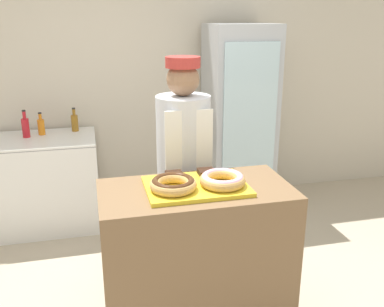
% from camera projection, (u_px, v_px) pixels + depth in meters
% --- Properties ---
extents(wall_back, '(8.00, 0.06, 2.70)m').
position_uv_depth(wall_back, '(145.00, 75.00, 4.32)').
color(wall_back, beige).
rests_on(wall_back, ground_plane).
extents(display_counter, '(1.12, 0.57, 0.98)m').
position_uv_depth(display_counter, '(196.00, 262.00, 2.62)').
color(display_counter, brown).
rests_on(display_counter, ground_plane).
extents(serving_tray, '(0.58, 0.41, 0.02)m').
position_uv_depth(serving_tray, '(196.00, 186.00, 2.47)').
color(serving_tray, yellow).
rests_on(serving_tray, display_counter).
extents(donut_chocolate_glaze, '(0.26, 0.26, 0.07)m').
position_uv_depth(donut_chocolate_glaze, '(173.00, 184.00, 2.38)').
color(donut_chocolate_glaze, tan).
rests_on(donut_chocolate_glaze, serving_tray).
extents(donut_light_glaze, '(0.26, 0.26, 0.07)m').
position_uv_depth(donut_light_glaze, '(222.00, 179.00, 2.44)').
color(donut_light_glaze, tan).
rests_on(donut_light_glaze, serving_tray).
extents(brownie_back_left, '(0.10, 0.10, 0.03)m').
position_uv_depth(brownie_back_left, '(174.00, 175.00, 2.56)').
color(brownie_back_left, black).
rests_on(brownie_back_left, serving_tray).
extents(brownie_back_right, '(0.10, 0.10, 0.03)m').
position_uv_depth(brownie_back_right, '(206.00, 172.00, 2.61)').
color(brownie_back_right, black).
rests_on(brownie_back_right, serving_tray).
extents(baker_person, '(0.37, 0.37, 1.68)m').
position_uv_depth(baker_person, '(184.00, 171.00, 3.01)').
color(baker_person, '#4C4C51').
rests_on(baker_person, ground_plane).
extents(beverage_fridge, '(0.63, 0.60, 1.86)m').
position_uv_depth(beverage_fridge, '(239.00, 120.00, 4.28)').
color(beverage_fridge, '#ADB2B7').
rests_on(beverage_fridge, ground_plane).
extents(chest_freezer, '(0.98, 0.67, 0.87)m').
position_uv_depth(chest_freezer, '(45.00, 182.00, 4.01)').
color(chest_freezer, white).
rests_on(chest_freezer, ground_plane).
extents(bottle_red, '(0.07, 0.07, 0.25)m').
position_uv_depth(bottle_red, '(26.00, 127.00, 3.88)').
color(bottle_red, red).
rests_on(bottle_red, chest_freezer).
extents(bottle_orange, '(0.06, 0.06, 0.21)m').
position_uv_depth(bottle_orange, '(41.00, 126.00, 3.97)').
color(bottle_orange, orange).
rests_on(bottle_orange, chest_freezer).
extents(bottle_amber, '(0.06, 0.06, 0.23)m').
position_uv_depth(bottle_amber, '(75.00, 122.00, 4.09)').
color(bottle_amber, '#99661E').
rests_on(bottle_amber, chest_freezer).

